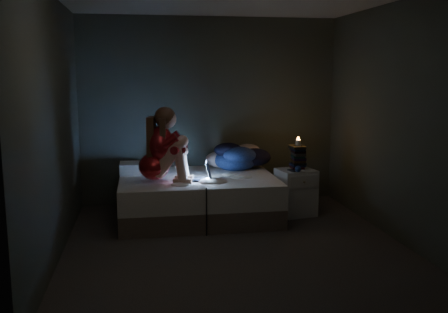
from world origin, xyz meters
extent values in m
cube|color=#282625|center=(0.00, 0.00, -0.01)|extent=(3.60, 3.80, 0.02)
cube|color=#3C3E3A|center=(0.00, 1.91, 1.30)|extent=(3.60, 0.02, 2.60)
cube|color=#3C3E3A|center=(0.00, -1.91, 1.30)|extent=(3.60, 0.02, 2.60)
cube|color=#3C3E3A|center=(-1.81, 0.00, 1.30)|extent=(0.02, 3.80, 2.60)
cube|color=#3C3E3A|center=(1.81, 0.00, 1.30)|extent=(0.02, 3.80, 2.60)
cube|color=white|center=(-1.01, 1.44, 0.61)|extent=(0.48, 0.34, 0.14)
cube|color=silver|center=(1.00, 1.02, 0.30)|extent=(0.51, 0.47, 0.60)
cylinder|color=beige|center=(1.04, 1.09, 0.92)|extent=(0.07, 0.07, 0.08)
cube|color=black|center=(0.91, 0.94, 0.61)|extent=(0.08, 0.15, 0.01)
sphere|color=navy|center=(0.94, 0.85, 0.64)|extent=(0.08, 0.08, 0.08)
camera|label=1|loc=(-0.96, -5.04, 1.83)|focal=39.89mm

